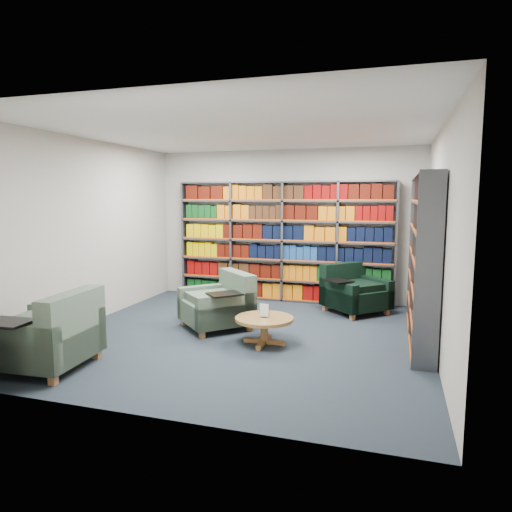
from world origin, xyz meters
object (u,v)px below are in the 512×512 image
(coffee_table, at_px, (264,323))
(chair_teal_left, at_px, (222,305))
(chair_teal_front, at_px, (51,338))
(chair_green_right, at_px, (352,293))

(coffee_table, bearing_deg, chair_teal_left, 145.05)
(chair_teal_front, height_order, coffee_table, chair_teal_front)
(chair_green_right, bearing_deg, chair_teal_front, -129.39)
(chair_teal_front, bearing_deg, chair_green_right, 50.61)
(chair_green_right, relative_size, chair_teal_front, 1.05)
(chair_teal_left, relative_size, coffee_table, 1.65)
(chair_teal_left, height_order, chair_green_right, chair_teal_left)
(chair_teal_left, height_order, chair_teal_front, chair_teal_front)
(coffee_table, bearing_deg, chair_green_right, 65.98)
(chair_green_right, distance_m, coffee_table, 2.32)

